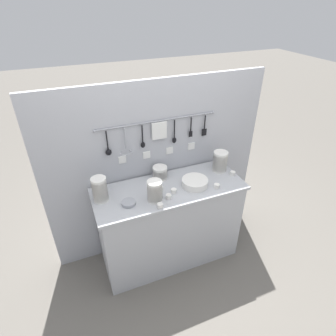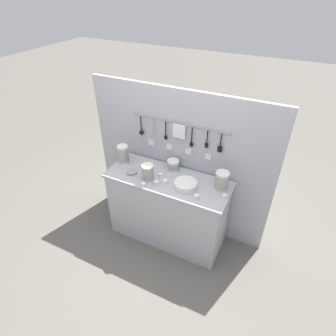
{
  "view_description": "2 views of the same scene",
  "coord_description": "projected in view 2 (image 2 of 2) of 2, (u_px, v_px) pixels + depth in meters",
  "views": [
    {
      "loc": [
        -0.8,
        -1.94,
        2.46
      ],
      "look_at": [
        -0.0,
        0.03,
        1.1
      ],
      "focal_mm": 30.0,
      "sensor_mm": 36.0,
      "label": 1
    },
    {
      "loc": [
        1.1,
        -2.23,
        2.8
      ],
      "look_at": [
        0.02,
        -0.04,
        1.08
      ],
      "focal_mm": 30.0,
      "sensor_mm": 36.0,
      "label": 2
    }
  ],
  "objects": [
    {
      "name": "steel_mixing_bowl",
      "position": [
        132.0,
        172.0,
        3.2
      ],
      "size": [
        0.12,
        0.12,
        0.03
      ],
      "color": "#93969E",
      "rests_on": "counter"
    },
    {
      "name": "cup_by_caddy",
      "position": [
        161.0,
        175.0,
        3.15
      ],
      "size": [
        0.05,
        0.05,
        0.04
      ],
      "color": "silver",
      "rests_on": "counter"
    },
    {
      "name": "back_wall",
      "position": [
        179.0,
        163.0,
        3.34
      ],
      "size": [
        2.22,
        0.11,
        1.84
      ],
      "color": "#A8AAB2",
      "rests_on": "ground"
    },
    {
      "name": "ground_plane",
      "position": [
        168.0,
        234.0,
        3.65
      ],
      "size": [
        20.0,
        20.0,
        0.0
      ],
      "primitive_type": "plane",
      "color": "#666059"
    },
    {
      "name": "bowl_stack_back_corner",
      "position": [
        173.0,
        165.0,
        3.23
      ],
      "size": [
        0.14,
        0.14,
        0.12
      ],
      "color": "silver",
      "rests_on": "counter"
    },
    {
      "name": "cup_back_right",
      "position": [
        157.0,
        183.0,
        3.03
      ],
      "size": [
        0.05,
        0.05,
        0.04
      ],
      "color": "silver",
      "rests_on": "counter"
    },
    {
      "name": "cup_front_left",
      "position": [
        165.0,
        181.0,
        3.05
      ],
      "size": [
        0.05,
        0.05,
        0.04
      ],
      "color": "silver",
      "rests_on": "counter"
    },
    {
      "name": "bowl_stack_tall_left",
      "position": [
        222.0,
        181.0,
        2.92
      ],
      "size": [
        0.14,
        0.14,
        0.21
      ],
      "color": "silver",
      "rests_on": "counter"
    },
    {
      "name": "plate_stack",
      "position": [
        185.0,
        185.0,
        2.98
      ],
      "size": [
        0.24,
        0.24,
        0.07
      ],
      "color": "silver",
      "rests_on": "counter"
    },
    {
      "name": "cup_mid_row",
      "position": [
        143.0,
        184.0,
        3.01
      ],
      "size": [
        0.05,
        0.05,
        0.04
      ],
      "color": "silver",
      "rests_on": "counter"
    },
    {
      "name": "bowl_stack_wide_centre",
      "position": [
        148.0,
        173.0,
        3.05
      ],
      "size": [
        0.13,
        0.13,
        0.2
      ],
      "color": "silver",
      "rests_on": "counter"
    },
    {
      "name": "cup_back_left",
      "position": [
        197.0,
        196.0,
        2.85
      ],
      "size": [
        0.05,
        0.05,
        0.04
      ],
      "color": "silver",
      "rests_on": "counter"
    },
    {
      "name": "cup_centre",
      "position": [
        225.0,
        196.0,
        2.85
      ],
      "size": [
        0.05,
        0.05,
        0.04
      ],
      "color": "silver",
      "rests_on": "counter"
    },
    {
      "name": "bowl_stack_short_front",
      "position": [
        123.0,
        154.0,
        3.33
      ],
      "size": [
        0.13,
        0.13,
        0.23
      ],
      "color": "silver",
      "rests_on": "counter"
    },
    {
      "name": "counter",
      "position": [
        168.0,
        208.0,
        3.39
      ],
      "size": [
        1.42,
        0.55,
        0.91
      ],
      "color": "#ADAFB5",
      "rests_on": "ground"
    }
  ]
}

